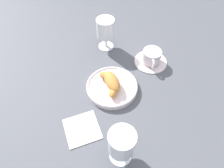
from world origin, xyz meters
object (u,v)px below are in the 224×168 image
at_px(croissant_large, 111,82).
at_px(folded_napkin, 82,129).
at_px(juice_glass_right, 105,29).
at_px(pastry_plate, 112,87).
at_px(coffee_cup_near, 151,58).
at_px(juice_glass_left, 122,144).

bearing_deg(croissant_large, folded_napkin, 132.10).
relative_size(juice_glass_right, folded_napkin, 1.27).
bearing_deg(folded_napkin, juice_glass_right, -27.78).
relative_size(pastry_plate, juice_glass_right, 1.37).
bearing_deg(pastry_plate, juice_glass_right, -11.40).
bearing_deg(juice_glass_right, croissant_large, 167.87).
height_order(croissant_large, juice_glass_right, juice_glass_right).
distance_m(coffee_cup_near, juice_glass_right, 0.23).
bearing_deg(juice_glass_right, juice_glass_left, 168.30).
distance_m(juice_glass_left, folded_napkin, 0.18).
height_order(pastry_plate, folded_napkin, pastry_plate).
relative_size(pastry_plate, coffee_cup_near, 1.41).
bearing_deg(coffee_cup_near, juice_glass_left, 143.10).
bearing_deg(croissant_large, juice_glass_right, -12.13).
bearing_deg(juice_glass_right, coffee_cup_near, -135.76).
bearing_deg(juice_glass_left, pastry_plate, -11.98).
height_order(juice_glass_left, folded_napkin, juice_glass_left).
bearing_deg(croissant_large, juice_glass_left, 168.71).
relative_size(coffee_cup_near, juice_glass_right, 0.97).
distance_m(pastry_plate, croissant_large, 0.03).
height_order(pastry_plate, coffee_cup_near, coffee_cup_near).
distance_m(croissant_large, folded_napkin, 0.19).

